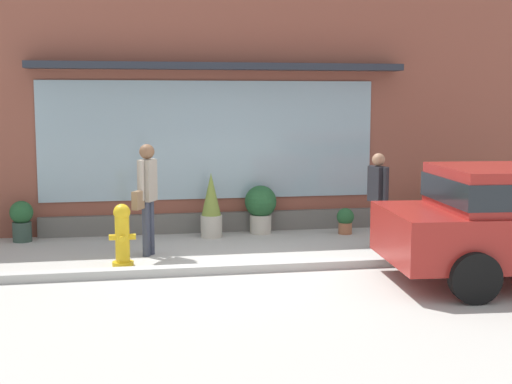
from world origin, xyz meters
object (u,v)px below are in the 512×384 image
at_px(pedestrian_passerby, 378,193).
at_px(potted_plant_trailing_edge, 22,219).
at_px(fire_hydrant, 122,234).
at_px(potted_plant_window_left, 458,206).
at_px(potted_plant_window_right, 261,206).
at_px(potted_plant_low_front, 211,207).
at_px(pedestrian_with_handbag, 147,191).
at_px(potted_plant_corner_tall, 345,220).
at_px(potted_plant_by_entrance, 424,214).

bearing_deg(pedestrian_passerby, potted_plant_trailing_edge, 60.30).
xyz_separation_m(fire_hydrant, potted_plant_window_left, (6.29, 2.05, -0.06)).
relative_size(potted_plant_window_right, potted_plant_low_front, 0.76).
relative_size(pedestrian_with_handbag, potted_plant_corner_tall, 3.69).
xyz_separation_m(potted_plant_window_left, potted_plant_corner_tall, (-2.31, -0.24, -0.15)).
height_order(pedestrian_passerby, potted_plant_window_right, pedestrian_passerby).
xyz_separation_m(potted_plant_window_right, potted_plant_by_entrance, (3.02, -0.37, -0.17)).
xyz_separation_m(potted_plant_window_left, potted_plant_by_entrance, (-0.79, -0.25, -0.09)).
height_order(potted_plant_corner_tall, potted_plant_by_entrance, potted_plant_by_entrance).
bearing_deg(pedestrian_with_handbag, fire_hydrant, -3.37).
bearing_deg(potted_plant_window_left, fire_hydrant, -161.91).
xyz_separation_m(fire_hydrant, potted_plant_trailing_edge, (-1.70, 2.14, -0.08)).
bearing_deg(potted_plant_trailing_edge, pedestrian_with_handbag, -36.02).
relative_size(pedestrian_with_handbag, potted_plant_window_right, 1.99).
relative_size(potted_plant_window_left, potted_plant_corner_tall, 1.62).
distance_m(potted_plant_window_left, potted_plant_low_front, 4.74).
xyz_separation_m(potted_plant_window_left, potted_plant_window_right, (-3.81, 0.11, 0.09)).
height_order(potted_plant_window_left, potted_plant_by_entrance, potted_plant_window_left).
distance_m(pedestrian_passerby, potted_plant_by_entrance, 1.97).
bearing_deg(pedestrian_passerby, potted_plant_corner_tall, -8.32).
relative_size(potted_plant_trailing_edge, potted_plant_window_right, 0.81).
relative_size(pedestrian_passerby, potted_plant_window_right, 1.78).
bearing_deg(potted_plant_window_left, potted_plant_window_right, 178.31).
xyz_separation_m(potted_plant_window_right, potted_plant_low_front, (-0.93, -0.22, 0.05)).
height_order(fire_hydrant, potted_plant_window_right, fire_hydrant).
xyz_separation_m(potted_plant_low_front, potted_plant_by_entrance, (3.95, -0.15, -0.22)).
relative_size(fire_hydrant, potted_plant_by_entrance, 1.54).
distance_m(potted_plant_window_right, potted_plant_corner_tall, 1.56).
xyz_separation_m(potted_plant_trailing_edge, potted_plant_low_front, (3.25, -0.19, 0.16)).
height_order(fire_hydrant, potted_plant_window_left, fire_hydrant).
bearing_deg(potted_plant_corner_tall, pedestrian_passerby, -84.16).
xyz_separation_m(fire_hydrant, potted_plant_window_right, (2.48, 2.17, 0.03)).
bearing_deg(potted_plant_corner_tall, potted_plant_trailing_edge, 176.74).
height_order(potted_plant_window_right, potted_plant_corner_tall, potted_plant_window_right).
xyz_separation_m(pedestrian_passerby, potted_plant_window_right, (-1.63, 1.64, -0.41)).
xyz_separation_m(potted_plant_trailing_edge, potted_plant_window_right, (4.18, 0.03, 0.11)).
distance_m(pedestrian_with_handbag, potted_plant_corner_tall, 3.86).
height_order(pedestrian_passerby, potted_plant_trailing_edge, pedestrian_passerby).
relative_size(fire_hydrant, potted_plant_window_right, 1.05).
relative_size(pedestrian_passerby, potted_plant_trailing_edge, 2.21).
xyz_separation_m(pedestrian_with_handbag, potted_plant_trailing_edge, (-2.09, 1.52, -0.63)).
distance_m(pedestrian_passerby, potted_plant_corner_tall, 1.46).
height_order(pedestrian_with_handbag, pedestrian_passerby, pedestrian_with_handbag).
bearing_deg(fire_hydrant, pedestrian_passerby, 7.26).
bearing_deg(potted_plant_by_entrance, potted_plant_corner_tall, 179.36).
xyz_separation_m(pedestrian_passerby, potted_plant_window_left, (2.18, 1.53, -0.50)).
height_order(potted_plant_low_front, potted_plant_corner_tall, potted_plant_low_front).
height_order(pedestrian_with_handbag, potted_plant_by_entrance, pedestrian_with_handbag).
xyz_separation_m(pedestrian_with_handbag, potted_plant_by_entrance, (5.11, 1.18, -0.70)).
xyz_separation_m(pedestrian_with_handbag, potted_plant_corner_tall, (3.59, 1.20, -0.76)).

